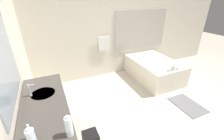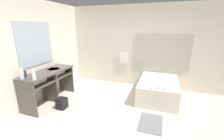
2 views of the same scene
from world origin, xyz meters
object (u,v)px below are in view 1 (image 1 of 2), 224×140
bathtub (154,69)px  water_bottle_2 (69,126)px  water_bottle_1 (32,140)px  soap_dispenser (30,133)px  waste_bin (91,140)px

bathtub → water_bottle_2: (-2.58, -1.84, 0.70)m
water_bottle_1 → water_bottle_2: 0.32m
bathtub → water_bottle_2: size_ratio=6.32×
bathtub → soap_dispenser: soap_dispenser is taller
water_bottle_1 → waste_bin: (0.62, 0.47, -0.87)m
waste_bin → soap_dispenser: bearing=-151.8°
bathtub → soap_dispenser: bearing=-149.1°
water_bottle_1 → waste_bin: size_ratio=0.94×
water_bottle_1 → bathtub: bearing=32.8°
bathtub → water_bottle_1: 3.52m
soap_dispenser → waste_bin: 1.11m
water_bottle_2 → waste_bin: (0.30, 0.44, -0.86)m
water_bottle_1 → soap_dispenser: bearing=101.7°
water_bottle_1 → water_bottle_2: bearing=4.9°
water_bottle_2 → waste_bin: size_ratio=0.89×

